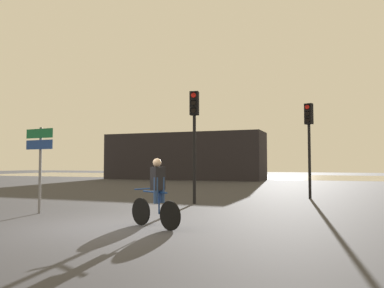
{
  "coord_description": "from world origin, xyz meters",
  "views": [
    {
      "loc": [
        5.24,
        -7.52,
        1.49
      ],
      "look_at": [
        0.5,
        5.0,
        2.2
      ],
      "focal_mm": 35.0,
      "sensor_mm": 36.0,
      "label": 1
    }
  ],
  "objects_px": {
    "cyclist": "(157,193)",
    "direction_sign_post": "(40,154)",
    "traffic_light_center": "(194,125)",
    "distant_building": "(184,156)",
    "traffic_light_far_right": "(309,132)"
  },
  "relations": [
    {
      "from": "distant_building",
      "to": "direction_sign_post",
      "type": "distance_m",
      "value": 24.89
    },
    {
      "from": "traffic_light_far_right",
      "to": "cyclist",
      "type": "distance_m",
      "value": 9.63
    },
    {
      "from": "distant_building",
      "to": "cyclist",
      "type": "bearing_deg",
      "value": -69.31
    },
    {
      "from": "distant_building",
      "to": "traffic_light_center",
      "type": "bearing_deg",
      "value": -66.94
    },
    {
      "from": "traffic_light_center",
      "to": "distant_building",
      "type": "bearing_deg",
      "value": -73.35
    },
    {
      "from": "direction_sign_post",
      "to": "cyclist",
      "type": "distance_m",
      "value": 4.67
    },
    {
      "from": "traffic_light_far_right",
      "to": "direction_sign_post",
      "type": "height_order",
      "value": "traffic_light_far_right"
    },
    {
      "from": "direction_sign_post",
      "to": "cyclist",
      "type": "relative_size",
      "value": 1.6
    },
    {
      "from": "cyclist",
      "to": "direction_sign_post",
      "type": "bearing_deg",
      "value": 100.25
    },
    {
      "from": "traffic_light_far_right",
      "to": "direction_sign_post",
      "type": "distance_m",
      "value": 10.85
    },
    {
      "from": "distant_building",
      "to": "direction_sign_post",
      "type": "relative_size",
      "value": 5.88
    },
    {
      "from": "distant_building",
      "to": "traffic_light_far_right",
      "type": "bearing_deg",
      "value": -52.76
    },
    {
      "from": "cyclist",
      "to": "traffic_light_far_right",
      "type": "bearing_deg",
      "value": 5.37
    },
    {
      "from": "distant_building",
      "to": "traffic_light_far_right",
      "type": "relative_size",
      "value": 3.73
    },
    {
      "from": "distant_building",
      "to": "traffic_light_far_right",
      "type": "xyz_separation_m",
      "value": [
        12.49,
        -16.44,
        0.67
      ]
    }
  ]
}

